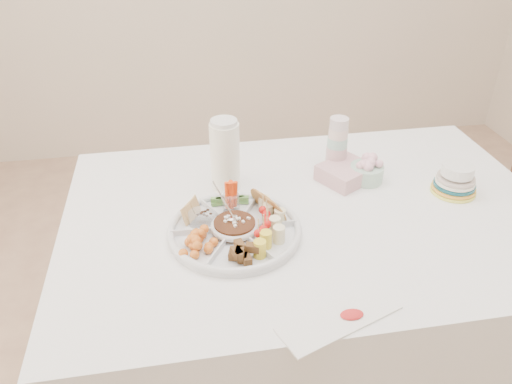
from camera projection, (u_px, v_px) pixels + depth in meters
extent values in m
plane|color=tan|center=(300.00, 370.00, 1.96)|extent=(4.00, 4.00, 0.00)
cube|color=white|center=(305.00, 299.00, 1.76)|extent=(1.52, 1.02, 0.76)
cube|color=brown|center=(509.00, 214.00, 1.97)|extent=(0.50, 0.50, 1.02)
cylinder|color=white|center=(235.00, 228.00, 1.44)|extent=(0.39, 0.39, 0.04)
cylinder|color=brown|center=(235.00, 226.00, 1.43)|extent=(0.12, 0.12, 0.04)
cylinder|color=beige|center=(337.00, 145.00, 1.71)|extent=(0.09, 0.09, 0.20)
cylinder|color=white|center=(225.00, 154.00, 1.61)|extent=(0.11, 0.11, 0.25)
cylinder|color=#8CB898|center=(367.00, 170.00, 1.69)|extent=(0.15, 0.15, 0.08)
cube|color=#D6A1A7|center=(346.00, 173.00, 1.70)|extent=(0.21, 0.21, 0.06)
cylinder|color=gold|center=(455.00, 180.00, 1.62)|extent=(0.16, 0.16, 0.09)
cube|color=white|center=(339.00, 318.00, 1.17)|extent=(0.32, 0.20, 0.01)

